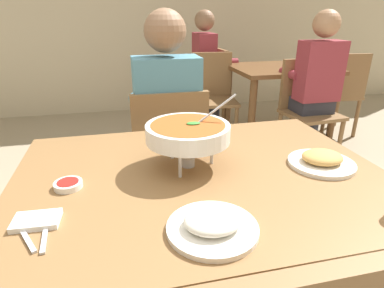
{
  "coord_description": "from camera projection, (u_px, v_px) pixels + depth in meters",
  "views": [
    {
      "loc": [
        -0.26,
        -0.98,
        1.29
      ],
      "look_at": [
        0.0,
        0.15,
        0.82
      ],
      "focal_mm": 30.15,
      "sensor_mm": 36.0,
      "label": 1
    }
  ],
  "objects": [
    {
      "name": "patron_bg_left",
      "position": [
        207.0,
        63.0,
        3.67
      ],
      "size": [
        0.45,
        0.4,
        1.31
      ],
      "color": "#2D2D38",
      "rests_on": "ground_plane"
    },
    {
      "name": "dining_table_far",
      "position": [
        280.0,
        80.0,
        3.35
      ],
      "size": [
        1.0,
        0.8,
        0.77
      ],
      "color": "brown",
      "rests_on": "ground_plane"
    },
    {
      "name": "curry_bowl",
      "position": [
        188.0,
        133.0,
        1.14
      ],
      "size": [
        0.33,
        0.3,
        0.26
      ],
      "color": "silver",
      "rests_on": "dining_table_main"
    },
    {
      "name": "patron_bg_middle",
      "position": [
        316.0,
        79.0,
        2.8
      ],
      "size": [
        0.4,
        0.45,
        1.31
      ],
      "color": "#2D2D38",
      "rests_on": "ground_plane"
    },
    {
      "name": "chair_bg_middle",
      "position": [
        306.0,
        104.0,
        2.94
      ],
      "size": [
        0.48,
        0.48,
        0.9
      ],
      "color": "brown",
      "rests_on": "ground_plane"
    },
    {
      "name": "chair_bg_right",
      "position": [
        340.0,
        90.0,
        3.45
      ],
      "size": [
        0.48,
        0.48,
        0.9
      ],
      "color": "brown",
      "rests_on": "ground_plane"
    },
    {
      "name": "sauce_dish",
      "position": [
        68.0,
        185.0,
        1.04
      ],
      "size": [
        0.09,
        0.09,
        0.02
      ],
      "color": "white",
      "rests_on": "dining_table_main"
    },
    {
      "name": "fork_utensil",
      "position": [
        24.0,
        235.0,
        0.82
      ],
      "size": [
        0.09,
        0.16,
        0.01
      ],
      "primitive_type": "cube",
      "rotation": [
        0.0,
        0.0,
        0.48
      ],
      "color": "silver",
      "rests_on": "dining_table_main"
    },
    {
      "name": "appetizer_plate",
      "position": [
        322.0,
        160.0,
        1.19
      ],
      "size": [
        0.24,
        0.24,
        0.06
      ],
      "color": "white",
      "rests_on": "dining_table_main"
    },
    {
      "name": "chair_bg_left",
      "position": [
        211.0,
        84.0,
        3.73
      ],
      "size": [
        0.47,
        0.47,
        0.9
      ],
      "color": "brown",
      "rests_on": "ground_plane"
    },
    {
      "name": "dining_table_main",
      "position": [
        201.0,
        199.0,
        1.18
      ],
      "size": [
        1.29,
        0.96,
        0.77
      ],
      "color": "brown",
      "rests_on": "ground_plane"
    },
    {
      "name": "rice_plate",
      "position": [
        212.0,
        224.0,
        0.83
      ],
      "size": [
        0.24,
        0.24,
        0.06
      ],
      "color": "white",
      "rests_on": "dining_table_main"
    },
    {
      "name": "chair_bg_corner",
      "position": [
        213.0,
        92.0,
        3.37
      ],
      "size": [
        0.48,
        0.48,
        0.9
      ],
      "color": "brown",
      "rests_on": "ground_plane"
    },
    {
      "name": "diner_main",
      "position": [
        166.0,
        113.0,
        1.86
      ],
      "size": [
        0.4,
        0.45,
        1.31
      ],
      "color": "#2D2D38",
      "rests_on": "ground_plane"
    },
    {
      "name": "spoon_utensil",
      "position": [
        45.0,
        232.0,
        0.83
      ],
      "size": [
        0.03,
        0.17,
        0.01
      ],
      "primitive_type": "cube",
      "rotation": [
        0.0,
        0.0,
        0.09
      ],
      "color": "silver",
      "rests_on": "dining_table_main"
    },
    {
      "name": "napkin_folded",
      "position": [
        37.0,
        221.0,
        0.86
      ],
      "size": [
        0.12,
        0.09,
        0.02
      ],
      "primitive_type": "cube",
      "rotation": [
        0.0,
        0.0,
        -0.05
      ],
      "color": "white",
      "rests_on": "dining_table_main"
    },
    {
      "name": "chair_diner_main",
      "position": [
        169.0,
        153.0,
        1.92
      ],
      "size": [
        0.44,
        0.44,
        0.9
      ],
      "color": "brown",
      "rests_on": "ground_plane"
    }
  ]
}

